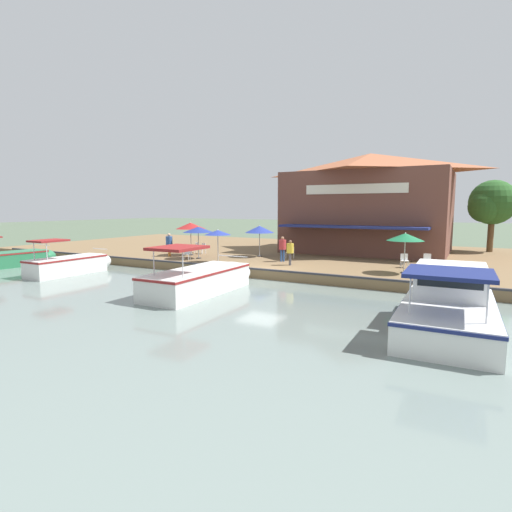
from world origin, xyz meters
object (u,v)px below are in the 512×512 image
object	(u,v)px
patio_umbrella_near_quay_edge	(198,230)
tree_behind_restaurant	(491,204)
motorboat_fourth_along	(206,278)
patio_umbrella_mid_patio_left	(259,229)
person_near_entrance	(290,250)
cafe_chair_facing_river	(291,252)
patio_umbrella_back_row	(191,226)
motorboat_distant_upstream	(449,304)
person_at_quay_edge	(169,242)
person_mid_patio	(282,246)
cafe_chair_far_corner_seat	(427,260)
mooring_post	(457,277)
patio_umbrella_by_entrance	(405,237)
cafe_chair_mid_patio	(187,253)
cafe_chair_beside_entrance	(203,248)
patio_umbrella_far_corner	(218,233)
waterfront_restaurant	(369,202)
cafe_chair_under_first_umbrella	(196,247)
cafe_chair_back_row_seat	(404,260)
motorboat_second_along	(74,264)

from	to	relation	value
patio_umbrella_near_quay_edge	tree_behind_restaurant	size ratio (longest dim) A/B	0.40
motorboat_fourth_along	tree_behind_restaurant	xyz separation A→B (m)	(-22.16, 12.88, 3.86)
patio_umbrella_mid_patio_left	person_near_entrance	xyz separation A→B (m)	(3.09, 3.89, -1.06)
patio_umbrella_mid_patio_left	cafe_chair_facing_river	distance (m)	2.98
patio_umbrella_back_row	motorboat_distant_upstream	xyz separation A→B (m)	(9.20, 18.67, -2.03)
person_at_quay_edge	person_mid_patio	size ratio (longest dim) A/B	1.02
patio_umbrella_mid_patio_left	cafe_chair_far_corner_seat	world-z (taller)	patio_umbrella_mid_patio_left
patio_umbrella_back_row	cafe_chair_far_corner_seat	size ratio (longest dim) A/B	3.02
patio_umbrella_mid_patio_left	mooring_post	bearing A→B (deg)	67.79
patio_umbrella_near_quay_edge	patio_umbrella_by_entrance	distance (m)	14.13
cafe_chair_mid_patio	motorboat_fourth_along	distance (m)	8.44
patio_umbrella_near_quay_edge	motorboat_distant_upstream	bearing A→B (deg)	65.32
cafe_chair_beside_entrance	tree_behind_restaurant	size ratio (longest dim) A/B	0.14
patio_umbrella_back_row	person_at_quay_edge	xyz separation A→B (m)	(1.42, -0.96, -1.18)
patio_umbrella_far_corner	motorboat_distant_upstream	xyz separation A→B (m)	(6.68, 14.43, -1.76)
motorboat_fourth_along	patio_umbrella_by_entrance	bearing A→B (deg)	130.97
patio_umbrella_near_quay_edge	patio_umbrella_far_corner	xyz separation A→B (m)	(1.06, 2.42, -0.09)
waterfront_restaurant	motorboat_distant_upstream	distance (m)	20.48
patio_umbrella_mid_patio_left	motorboat_distant_upstream	distance (m)	17.50
patio_umbrella_back_row	mooring_post	bearing A→B (deg)	78.48
motorboat_distant_upstream	mooring_post	xyz separation A→B (m)	(-5.38, 0.07, 0.15)
waterfront_restaurant	cafe_chair_under_first_umbrella	distance (m)	14.97
person_at_quay_edge	patio_umbrella_near_quay_edge	bearing A→B (deg)	89.26
cafe_chair_mid_patio	person_near_entrance	bearing A→B (deg)	98.64
mooring_post	tree_behind_restaurant	xyz separation A→B (m)	(-17.51, 1.65, 3.60)
cafe_chair_mid_patio	motorboat_distant_upstream	bearing A→B (deg)	68.57
cafe_chair_facing_river	motorboat_fourth_along	world-z (taller)	motorboat_fourth_along
cafe_chair_mid_patio	mooring_post	world-z (taller)	cafe_chair_mid_patio
person_near_entrance	motorboat_distant_upstream	bearing A→B (deg)	50.87
motorboat_fourth_along	cafe_chair_far_corner_seat	bearing A→B (deg)	137.57
person_at_quay_edge	tree_behind_restaurant	size ratio (longest dim) A/B	0.29
cafe_chair_under_first_umbrella	tree_behind_restaurant	size ratio (longest dim) A/B	0.14
cafe_chair_under_first_umbrella	tree_behind_restaurant	distance (m)	24.59
patio_umbrella_back_row	tree_behind_restaurant	bearing A→B (deg)	123.90
cafe_chair_far_corner_seat	cafe_chair_back_row_seat	bearing A→B (deg)	-62.18
patio_umbrella_mid_patio_left	motorboat_fourth_along	size ratio (longest dim) A/B	0.32
cafe_chair_facing_river	motorboat_distant_upstream	xyz separation A→B (m)	(11.06, 11.02, -0.22)
patio_umbrella_far_corner	patio_umbrella_mid_patio_left	size ratio (longest dim) A/B	0.94
patio_umbrella_mid_patio_left	person_at_quay_edge	xyz separation A→B (m)	(3.16, -6.09, -0.96)
motorboat_fourth_along	cafe_chair_under_first_umbrella	bearing A→B (deg)	-140.58
motorboat_second_along	mooring_post	distance (m)	22.30
patio_umbrella_far_corner	tree_behind_restaurant	world-z (taller)	tree_behind_restaurant
waterfront_restaurant	cafe_chair_mid_patio	bearing A→B (deg)	-39.27
cafe_chair_beside_entrance	motorboat_distant_upstream	distance (m)	21.09
patio_umbrella_back_row	motorboat_second_along	bearing A→B (deg)	-21.37
patio_umbrella_by_entrance	patio_umbrella_near_quay_edge	bearing A→B (deg)	-88.69
person_at_quay_edge	cafe_chair_back_row_seat	bearing A→B (deg)	98.74
cafe_chair_far_corner_seat	mooring_post	bearing A→B (deg)	18.43
cafe_chair_back_row_seat	motorboat_second_along	xyz separation A→B (m)	(9.19, -18.79, -0.38)
cafe_chair_beside_entrance	patio_umbrella_far_corner	bearing A→B (deg)	47.35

